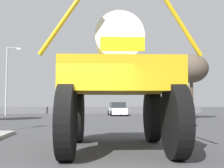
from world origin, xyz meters
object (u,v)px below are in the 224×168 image
(oversize_sprayer, at_px, (118,84))
(sedan_ahead, at_px, (117,109))
(streetlight_far_left, at_px, (8,77))
(traffic_signal_near_right, at_px, (181,77))
(bare_tree_right, at_px, (191,69))

(oversize_sprayer, bearing_deg, sedan_ahead, -3.35)
(sedan_ahead, relative_size, streetlight_far_left, 0.54)
(streetlight_far_left, bearing_deg, traffic_signal_near_right, -51.18)
(oversize_sprayer, distance_m, bare_tree_right, 17.24)
(traffic_signal_near_right, bearing_deg, sedan_ahead, 95.43)
(sedan_ahead, distance_m, traffic_signal_near_right, 17.33)
(oversize_sprayer, bearing_deg, bare_tree_right, -26.18)
(sedan_ahead, height_order, streetlight_far_left, streetlight_far_left)
(oversize_sprayer, bearing_deg, traffic_signal_near_right, -34.42)
(traffic_signal_near_right, xyz_separation_m, streetlight_far_left, (-13.87, 17.24, 1.46))
(oversize_sprayer, xyz_separation_m, streetlight_far_left, (-10.03, 22.39, 2.16))
(traffic_signal_near_right, relative_size, streetlight_far_left, 0.50)
(oversize_sprayer, height_order, streetlight_far_left, streetlight_far_left)
(traffic_signal_near_right, bearing_deg, streetlight_far_left, 128.82)
(sedan_ahead, xyz_separation_m, streetlight_far_left, (-12.24, 0.11, 3.56))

